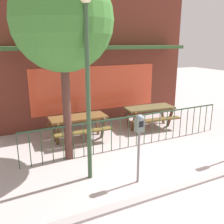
{
  "coord_description": "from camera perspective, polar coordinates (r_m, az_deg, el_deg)",
  "views": [
    {
      "loc": [
        -3.68,
        -4.44,
        3.06
      ],
      "look_at": [
        -0.49,
        2.04,
        1.04
      ],
      "focal_mm": 40.16,
      "sensor_mm": 36.0,
      "label": 1
    }
  ],
  "objects": [
    {
      "name": "ground",
      "position": [
        6.53,
        12.15,
        -12.71
      ],
      "size": [
        40.0,
        40.0,
        0.0
      ],
      "primitive_type": "plane",
      "color": "#B2A3A3"
    },
    {
      "name": "pub_storefront",
      "position": [
        9.74,
        -4.13,
        15.0
      ],
      "size": [
        7.76,
        1.47,
        5.97
      ],
      "color": "#39221B",
      "rests_on": "ground"
    },
    {
      "name": "patio_fence_front",
      "position": [
        7.5,
        4.74,
        -3.1
      ],
      "size": [
        6.55,
        0.04,
        0.97
      ],
      "color": "#264631",
      "rests_on": "ground"
    },
    {
      "name": "picnic_table_left",
      "position": [
        8.11,
        -7.67,
        -2.12
      ],
      "size": [
        1.84,
        1.41,
        0.79
      ],
      "color": "brown",
      "rests_on": "ground"
    },
    {
      "name": "picnic_table_right",
      "position": [
        9.33,
        8.45,
        0.21
      ],
      "size": [
        1.94,
        1.55,
        0.79
      ],
      "color": "brown",
      "rests_on": "ground"
    },
    {
      "name": "parking_meter_near",
      "position": [
        5.41,
        6.21,
        -4.26
      ],
      "size": [
        0.18,
        0.17,
        1.59
      ],
      "color": "slate",
      "rests_on": "ground"
    },
    {
      "name": "street_tree",
      "position": [
        6.4,
        -11.22,
        19.63
      ],
      "size": [
        2.45,
        2.45,
        4.79
      ],
      "color": "#512F28",
      "rests_on": "ground"
    },
    {
      "name": "street_lamp",
      "position": [
        5.29,
        -5.66,
        10.98
      ],
      "size": [
        0.28,
        0.28,
        4.06
      ],
      "color": "#2F4A2E",
      "rests_on": "ground"
    },
    {
      "name": "curb_edge",
      "position": [
        6.02,
        16.96,
        -15.68
      ],
      "size": [
        10.87,
        0.2,
        0.11
      ],
      "primitive_type": "cube",
      "color": "#9A9291",
      "rests_on": "ground"
    }
  ]
}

